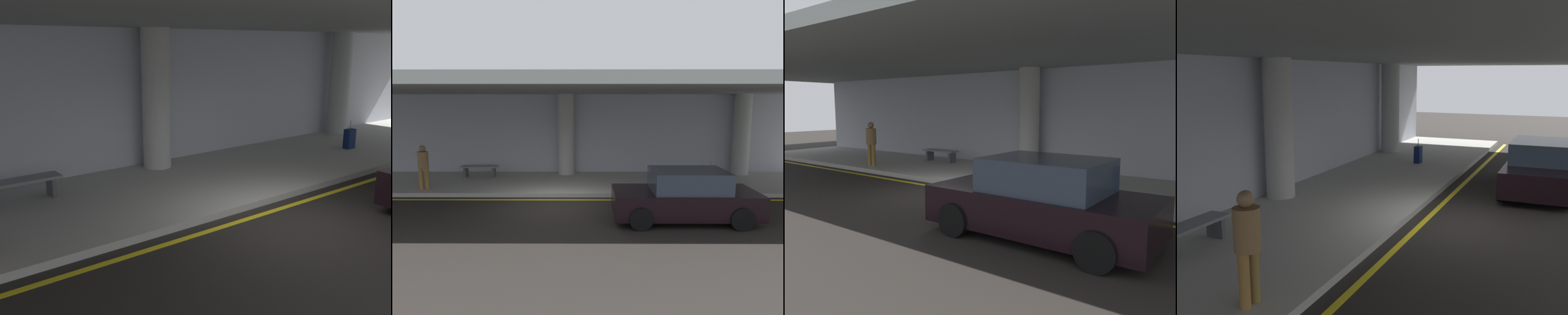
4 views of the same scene
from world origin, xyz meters
TOP-DOWN VIEW (x-y plane):
  - ground_plane at (0.00, 0.00)m, footprint 60.00×60.00m
  - sidewalk at (0.00, 3.10)m, footprint 26.00×4.20m
  - lane_stripe_yellow at (0.00, 0.65)m, footprint 26.00×0.14m
  - support_column_far_left at (0.00, 4.70)m, footprint 0.75×0.75m
  - support_column_left_mid at (8.00, 4.70)m, footprint 0.75×0.75m
  - ceiling_overhang at (0.00, 2.60)m, footprint 28.00×13.20m
  - terminal_back_wall at (0.00, 5.35)m, footprint 26.00×0.30m
  - car_black at (3.85, -1.58)m, footprint 4.10×1.92m
  - traveler_with_luggage at (-5.20, 1.64)m, footprint 0.38×0.38m
  - suitcase_upright_primary at (6.05, 2.82)m, footprint 0.36×0.22m
  - bench_metal at (-3.81, 4.06)m, footprint 1.60×0.50m

SIDE VIEW (x-z plane):
  - ground_plane at x=0.00m, z-range 0.00..0.00m
  - lane_stripe_yellow at x=0.00m, z-range 0.00..0.01m
  - sidewalk at x=0.00m, z-range 0.00..0.15m
  - suitcase_upright_primary at x=6.05m, z-range 0.01..0.91m
  - bench_metal at x=-3.81m, z-range 0.26..0.74m
  - car_black at x=3.85m, z-range -0.04..1.46m
  - traveler_with_luggage at x=-5.20m, z-range 0.27..1.95m
  - terminal_back_wall at x=0.00m, z-range 0.00..3.80m
  - support_column_far_left at x=0.00m, z-range 0.15..3.80m
  - support_column_left_mid at x=8.00m, z-range 0.15..3.80m
  - ceiling_overhang at x=0.00m, z-range 3.80..4.10m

